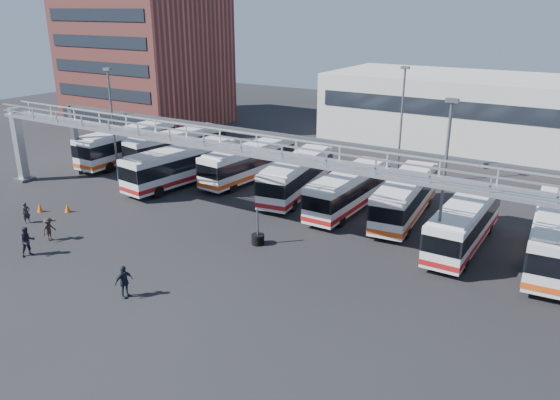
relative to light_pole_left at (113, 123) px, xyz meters
The scene contains 23 objects.
ground 18.78m from the light_pole_left, 26.57° to the right, with size 140.00×140.00×0.00m, color black.
gantry 16.14m from the light_pole_left, ahead, with size 51.40×5.15×7.10m.
apartment_building 28.52m from the light_pole_left, 129.29° to the left, with size 18.00×15.00×16.00m, color brown.
warehouse 41.07m from the light_pole_left, 46.97° to the left, with size 42.00×14.00×8.00m, color #9E9E99.
light_pole_left is the anchor object (origin of this frame).
light_pole_mid 28.02m from the light_pole_left, ahead, with size 0.70×0.35×10.21m.
light_pole_back 24.41m from the light_pole_left, 34.99° to the left, with size 0.70×0.35×10.21m.
bus_0 9.29m from the light_pole_left, 131.39° to the left, with size 2.78×11.41×3.46m.
bus_1 9.50m from the light_pole_left, 96.60° to the left, with size 4.46×11.15×3.30m.
bus_2 6.60m from the light_pole_left, 41.72° to the left, with size 3.92×11.43×3.40m.
bus_3 11.98m from the light_pole_left, 42.70° to the left, with size 3.36×10.76×3.22m.
bus_4 16.01m from the light_pole_left, 23.99° to the left, with size 4.00×11.04×3.28m.
bus_5 20.41m from the light_pole_left, 15.89° to the left, with size 2.56×10.40×3.15m.
bus_6 24.59m from the light_pole_left, 14.38° to the left, with size 3.51×10.83×3.23m.
bus_7 28.93m from the light_pole_left, ahead, with size 2.42×10.36×3.14m.
bus_8 34.18m from the light_pole_left, ahead, with size 3.40×11.43×3.43m.
pedestrian_a 10.50m from the light_pole_left, 86.62° to the right, with size 0.57×0.37×1.55m, color #222028.
pedestrian_b 14.63m from the light_pole_left, 65.87° to the right, with size 0.94×0.73×1.93m, color #241E2A.
pedestrian_c 12.42m from the light_pole_left, 65.65° to the right, with size 1.05×0.60×1.63m, color #2D211E.
pedestrian_d 20.31m from the light_pole_left, 41.60° to the right, with size 1.09×0.45×1.86m, color #1A2230.
cone_left 9.12m from the light_pole_left, 95.17° to the right, with size 0.45×0.45×0.72m, color #E8570C.
cone_right 8.35m from the light_pole_left, 79.35° to the right, with size 0.42×0.42×0.67m, color #E8570C.
tire_stack 18.08m from the light_pole_left, 11.69° to the right, with size 0.86×0.86×2.47m.
Camera 1 is at (19.70, -22.81, 14.82)m, focal length 35.00 mm.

